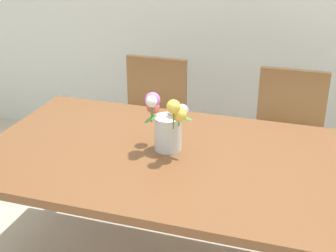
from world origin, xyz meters
TOP-DOWN VIEW (x-y plane):
  - dining_table at (0.00, 0.00)m, footprint 1.89×1.06m
  - chair_left at (-0.45, 0.87)m, footprint 0.42×0.42m
  - chair_right at (0.45, 0.87)m, footprint 0.42×0.42m
  - flower_vase at (-0.07, 0.04)m, footprint 0.25×0.21m

SIDE VIEW (x-z plane):
  - chair_left at x=-0.45m, z-range 0.07..0.97m
  - chair_right at x=0.45m, z-range 0.07..0.97m
  - dining_table at x=0.00m, z-range 0.29..1.02m
  - flower_vase at x=-0.07m, z-range 0.72..1.02m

